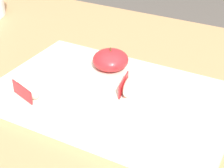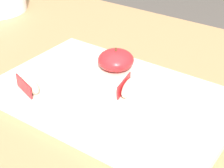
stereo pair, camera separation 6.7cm
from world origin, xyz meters
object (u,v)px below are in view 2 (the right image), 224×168
Objects in this scene: cutting_board at (112,97)px; apple_wedge_left at (29,84)px; apple_half_skin_up at (116,60)px; apple_wedge_right at (129,87)px.

apple_wedge_left is at bearing -147.74° from cutting_board.
cutting_board is 0.16m from apple_wedge_left.
cutting_board is at bearing 32.26° from apple_wedge_left.
cutting_board is at bearing -59.71° from apple_half_skin_up.
apple_wedge_left and apple_wedge_right have the same top height.
cutting_board is 5.95× the size of apple_half_skin_up.
apple_wedge_right is at bearing 33.58° from cutting_board.
apple_half_skin_up reaches higher than apple_wedge_left.
apple_wedge_right is (0.16, 0.10, 0.00)m from apple_wedge_left.
apple_wedge_left is at bearing -147.52° from apple_wedge_right.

